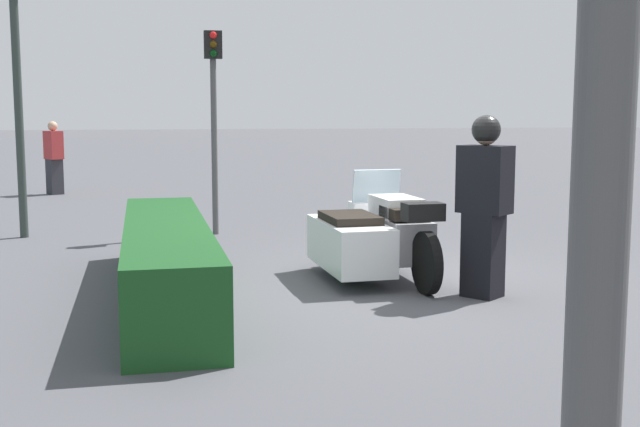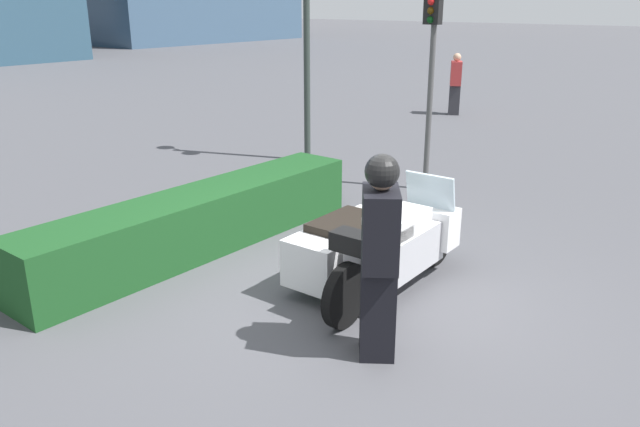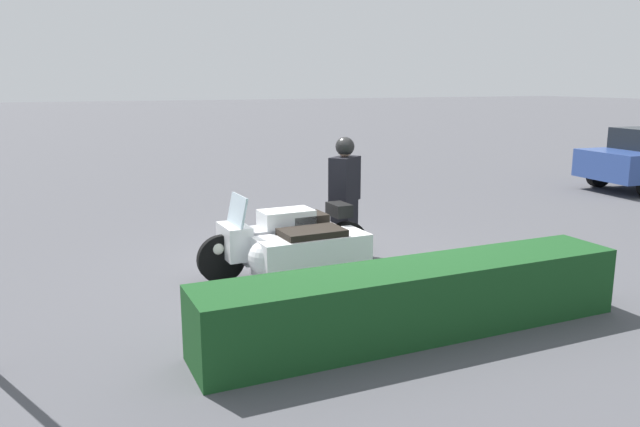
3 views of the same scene
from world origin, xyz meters
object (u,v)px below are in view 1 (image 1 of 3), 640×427
Objects in this scene: traffic_light_near at (214,100)px; twin_lamp_post at (14,20)px; officer_rider at (484,202)px; hedge_bush_curbside at (166,260)px; pedestrian_bystander at (54,158)px; police_motorcycle at (369,236)px.

twin_lamp_post is at bearing -95.70° from traffic_light_near.
traffic_light_near reaches higher than officer_rider.
hedge_bush_curbside is 4.42m from traffic_light_near.
hedge_bush_curbside is at bearing -10.97° from traffic_light_near.
traffic_light_near reaches higher than pedestrian_bystander.
twin_lamp_post is 2.58× the size of pedestrian_bystander.
officer_rider is 12.56m from pedestrian_bystander.
hedge_bush_curbside is at bearing 101.20° from police_motorcycle.
hedge_bush_curbside is at bearing 131.60° from officer_rider.
officer_rider reaches higher than police_motorcycle.
traffic_light_near is (4.02, -0.85, 1.63)m from hedge_bush_curbside.
police_motorcycle is 0.83× the size of traffic_light_near.
police_motorcycle is 1.52m from officer_rider.
traffic_light_near is (3.51, 1.38, 1.54)m from police_motorcycle.
traffic_light_near reaches higher than police_motorcycle.
officer_rider is at bearing -102.26° from hedge_bush_curbside.
officer_rider is (-1.18, -0.83, 0.49)m from police_motorcycle.
hedge_bush_curbside is 5.49m from twin_lamp_post.
pedestrian_bystander is at bearing 1.71° from twin_lamp_post.
traffic_light_near is 1.84× the size of pedestrian_bystander.
pedestrian_bystander is (11.45, 5.18, -0.14)m from officer_rider.
officer_rider is 0.60× the size of traffic_light_near.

